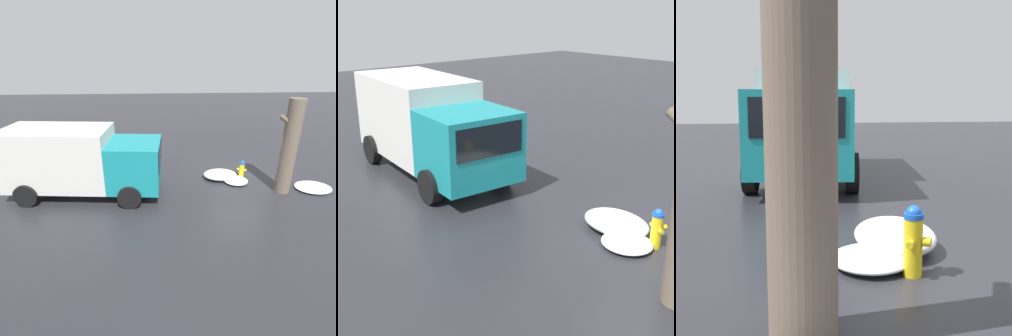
% 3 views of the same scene
% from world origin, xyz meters
% --- Properties ---
extents(ground_plane, '(60.00, 60.00, 0.00)m').
position_xyz_m(ground_plane, '(0.00, 0.00, 0.00)').
color(ground_plane, '#28282D').
extents(fire_hydrant, '(0.42, 0.35, 0.88)m').
position_xyz_m(fire_hydrant, '(-0.00, -0.00, 0.45)').
color(fire_hydrant, yellow).
rests_on(fire_hydrant, ground_plane).
extents(tree_trunk, '(0.96, 0.63, 3.90)m').
position_xyz_m(tree_trunk, '(-1.32, 1.36, 1.97)').
color(tree_trunk, '#6B5B4C').
rests_on(tree_trunk, ground_plane).
extents(delivery_truck, '(6.27, 2.97, 2.79)m').
position_xyz_m(delivery_truck, '(7.05, 1.00, 1.52)').
color(delivery_truck, teal).
rests_on(delivery_truck, ground_plane).
extents(snow_pile_by_hydrant, '(1.56, 1.28, 0.16)m').
position_xyz_m(snow_pile_by_hydrant, '(-2.78, 1.29, 0.08)').
color(snow_pile_by_hydrant, white).
rests_on(snow_pile_by_hydrant, ground_plane).
extents(snow_pile_curbside, '(1.09, 1.05, 0.20)m').
position_xyz_m(snow_pile_curbside, '(0.39, 0.44, 0.10)').
color(snow_pile_curbside, white).
rests_on(snow_pile_curbside, ground_plane).
extents(snow_pile_by_tree, '(1.56, 1.14, 0.39)m').
position_xyz_m(snow_pile_by_tree, '(1.01, -0.01, 0.20)').
color(snow_pile_by_tree, white).
rests_on(snow_pile_by_tree, ground_plane).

